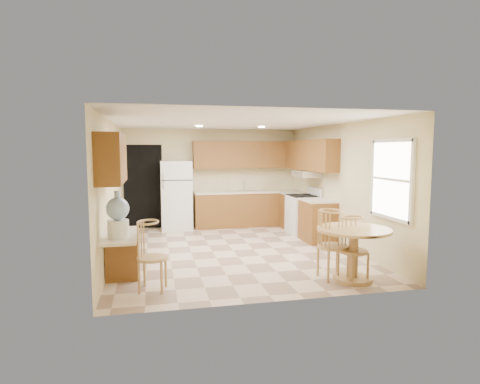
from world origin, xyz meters
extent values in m
plane|color=beige|center=(0.00, 0.00, 0.00)|extent=(5.50, 5.50, 0.00)
cube|color=white|center=(0.00, 0.00, 2.50)|extent=(4.50, 5.50, 0.02)
cube|color=beige|center=(0.00, 2.75, 1.25)|extent=(4.50, 0.02, 2.50)
cube|color=beige|center=(0.00, -2.75, 1.25)|extent=(4.50, 0.02, 2.50)
cube|color=beige|center=(-2.25, 0.00, 1.25)|extent=(0.02, 5.50, 2.50)
cube|color=beige|center=(2.25, 0.00, 1.25)|extent=(0.02, 5.50, 2.50)
cube|color=black|center=(-1.75, 2.73, 1.05)|extent=(0.90, 0.02, 2.10)
cube|color=brown|center=(0.88, 2.45, 0.43)|extent=(2.75, 0.60, 0.87)
cube|color=beige|center=(0.88, 2.45, 0.89)|extent=(2.75, 0.63, 0.04)
cube|color=brown|center=(1.95, 1.85, 0.43)|extent=(0.60, 0.59, 0.87)
cube|color=beige|center=(1.95, 1.85, 0.89)|extent=(0.63, 0.59, 0.04)
cube|color=brown|center=(1.95, 0.40, 0.43)|extent=(0.60, 0.80, 0.87)
cube|color=beige|center=(1.95, 0.40, 0.89)|extent=(0.63, 0.80, 0.04)
cube|color=brown|center=(0.88, 2.58, 1.85)|extent=(2.75, 0.33, 0.70)
cube|color=brown|center=(2.08, 1.21, 1.85)|extent=(0.33, 2.42, 0.70)
cube|color=brown|center=(-2.08, -1.60, 1.85)|extent=(0.33, 1.40, 0.70)
cube|color=silver|center=(0.85, 2.45, 0.91)|extent=(0.78, 0.44, 0.01)
cube|color=silver|center=(2.00, 1.18, 1.42)|extent=(0.50, 0.76, 0.14)
cube|color=brown|center=(-2.00, -1.32, 0.36)|extent=(0.48, 0.42, 0.72)
cube|color=beige|center=(-2.00, -1.70, 0.75)|extent=(0.50, 1.20, 0.04)
cube|color=white|center=(2.23, -1.85, 1.50)|extent=(0.05, 1.00, 1.20)
cube|color=white|center=(2.22, -1.85, 2.12)|extent=(0.05, 1.10, 0.06)
cube|color=white|center=(2.22, -1.85, 0.88)|extent=(0.05, 1.10, 0.06)
cube|color=white|center=(2.22, -2.38, 1.50)|extent=(0.05, 0.06, 1.28)
cube|color=white|center=(2.22, -1.32, 1.50)|extent=(0.05, 0.06, 1.28)
cylinder|color=white|center=(-0.50, 1.20, 2.48)|extent=(0.14, 0.14, 0.02)
cylinder|color=white|center=(0.90, 1.20, 2.48)|extent=(0.14, 0.14, 0.02)
cube|color=white|center=(-0.95, 2.40, 0.85)|extent=(0.75, 0.70, 1.70)
cube|color=black|center=(-0.95, 2.04, 1.25)|extent=(0.74, 0.01, 0.02)
cube|color=silver|center=(-1.27, 2.03, 1.15)|extent=(0.03, 0.03, 0.18)
cube|color=silver|center=(-1.27, 2.03, 1.35)|extent=(0.03, 0.03, 0.14)
cube|color=white|center=(1.92, 1.18, 0.45)|extent=(0.65, 0.76, 0.90)
cube|color=black|center=(1.92, 1.18, 0.91)|extent=(0.64, 0.75, 0.02)
cube|color=white|center=(2.20, 1.18, 1.00)|extent=(0.06, 0.76, 0.18)
cylinder|color=tan|center=(1.40, -2.20, 0.03)|extent=(0.59, 0.59, 0.06)
cylinder|color=tan|center=(1.40, -2.20, 0.39)|extent=(0.15, 0.15, 0.72)
cylinder|color=tan|center=(1.40, -2.20, 0.79)|extent=(1.09, 1.09, 0.04)
cylinder|color=tan|center=(1.16, -2.02, 0.50)|extent=(0.46, 0.46, 0.04)
cylinder|color=tan|center=(0.99, -1.85, 0.25)|extent=(0.04, 0.04, 0.50)
cylinder|color=tan|center=(1.33, -1.85, 0.25)|extent=(0.04, 0.04, 0.50)
cylinder|color=tan|center=(0.99, -2.18, 0.25)|extent=(0.04, 0.04, 0.50)
cylinder|color=tan|center=(1.33, -2.18, 0.25)|extent=(0.04, 0.04, 0.50)
cylinder|color=tan|center=(1.40, -2.20, 0.46)|extent=(0.43, 0.43, 0.04)
cylinder|color=tan|center=(1.25, -2.05, 0.23)|extent=(0.04, 0.04, 0.46)
cylinder|color=tan|center=(1.55, -2.05, 0.23)|extent=(0.04, 0.04, 0.46)
cylinder|color=tan|center=(1.25, -2.35, 0.23)|extent=(0.04, 0.04, 0.46)
cylinder|color=tan|center=(1.55, -2.35, 0.23)|extent=(0.04, 0.04, 0.46)
cylinder|color=tan|center=(-1.55, -1.97, 0.46)|extent=(0.43, 0.43, 0.04)
cylinder|color=tan|center=(-1.70, -1.81, 0.23)|extent=(0.04, 0.04, 0.46)
cylinder|color=tan|center=(-1.40, -1.81, 0.23)|extent=(0.04, 0.04, 0.46)
cylinder|color=tan|center=(-1.70, -2.12, 0.23)|extent=(0.04, 0.04, 0.46)
cylinder|color=tan|center=(-1.40, -2.12, 0.23)|extent=(0.04, 0.04, 0.46)
cylinder|color=white|center=(-2.00, -1.93, 0.89)|extent=(0.29, 0.29, 0.25)
sphere|color=#8BAAD7|center=(-2.00, -1.93, 1.17)|extent=(0.31, 0.31, 0.31)
cylinder|color=#8BAAD7|center=(-2.00, -1.93, 1.37)|extent=(0.08, 0.08, 0.09)
camera|label=1|loc=(-1.53, -7.58, 1.97)|focal=30.00mm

